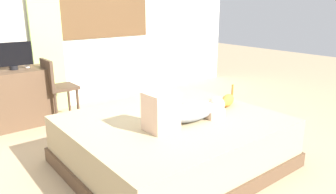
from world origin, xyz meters
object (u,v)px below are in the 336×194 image
Objects in this scene: cat at (227,101)px; desk at (13,98)px; tv_monitor at (12,56)px; chair_by_desk at (56,85)px; cup at (27,64)px; bed at (173,141)px; person_lying at (185,111)px.

cat is 0.38× the size of desk.
tv_monitor reaches higher than desk.
cup is at bearing 138.66° from chair_by_desk.
cup is at bearing 13.09° from tv_monitor.
cat is (0.68, -0.08, 0.31)m from bed.
cat is 3.48× the size of cup.
desk is at bearing 180.00° from tv_monitor.
person_lying is 2.50m from desk.
chair_by_desk is at bearing 102.80° from bed.
cup reaches higher than person_lying.
chair_by_desk reaches higher than desk.
cup is at bearing 121.66° from cat.
chair_by_desk is (0.51, -0.20, 0.14)m from desk.
desk is 0.48m from cup.
desk is (-1.64, 2.22, -0.18)m from cat.
cat is 0.40× the size of chair_by_desk.
cat is at bearing -60.94° from chair_by_desk.
bed is 0.39m from person_lying.
person_lying is 2.49m from tv_monitor.
desk is at bearing -170.13° from cup.
cat is 2.67m from cup.
bed is 0.76m from cat.
person_lying is 0.68m from cat.
chair_by_desk is (0.27, -0.24, -0.28)m from cup.
desk is at bearing 114.00° from bed.
bed is at bearing -67.37° from tv_monitor.
person_lying is at bearing -68.50° from tv_monitor.
cup is (-0.72, 2.34, 0.19)m from person_lying.
tv_monitor is (0.06, 0.00, 0.55)m from desk.
person_lying is 1.04× the size of desk.
cat reaches higher than bed.
cup is 0.11× the size of chair_by_desk.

